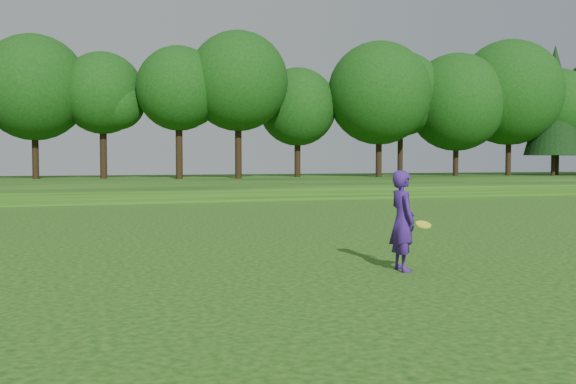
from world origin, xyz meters
name	(u,v)px	position (x,y,z in m)	size (l,w,h in m)	color
ground	(189,279)	(0.00, 0.00, 0.00)	(140.00, 140.00, 0.00)	#133E0B
berm	(113,185)	(0.00, 34.00, 0.30)	(130.00, 30.00, 0.60)	#133E0B
walking_path	(125,203)	(0.00, 20.00, 0.02)	(130.00, 1.60, 0.04)	gray
treeline	(110,77)	(0.00, 38.00, 8.10)	(104.00, 7.00, 15.00)	#0F3B0D
woman	(402,221)	(3.97, -0.35, 0.95)	(0.55, 0.96, 1.89)	#3D1C7E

